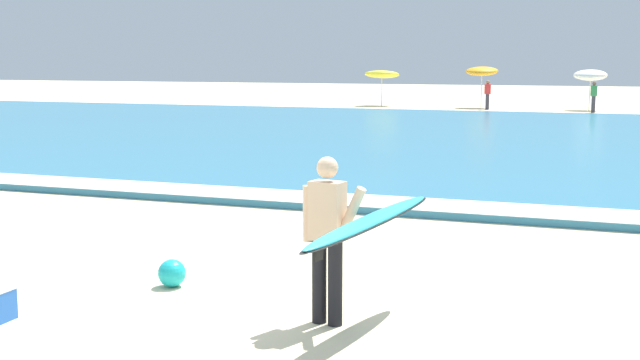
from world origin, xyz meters
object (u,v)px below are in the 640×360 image
object	(u,v)px
surfer_with_board	(347,228)
beach_umbrella_0	(382,74)
beach_umbrella_1	(482,71)
beachgoer_near_row_mid	(594,96)
beach_umbrella_2	(590,75)
beach_ball	(172,273)
beachgoer_near_row_left	(488,94)

from	to	relation	value
surfer_with_board	beach_umbrella_0	bearing A→B (deg)	105.50
beach_umbrella_1	beachgoer_near_row_mid	bearing A→B (deg)	-20.98
beach_umbrella_2	beach_ball	xyz separation A→B (m)	(-3.20, -38.14, -1.70)
beach_umbrella_1	beach_umbrella_2	distance (m)	5.80
surfer_with_board	beach_umbrella_0	size ratio (longest dim) A/B	1.25
surfer_with_board	beach_umbrella_1	bearing A→B (deg)	97.34
surfer_with_board	beach_umbrella_0	xyz separation A→B (m)	(-10.89, 39.27, 0.80)
beach_umbrella_2	beach_ball	distance (m)	38.32
beach_umbrella_0	beach_umbrella_1	xyz separation A→B (m)	(5.87, -0.23, 0.21)
beach_umbrella_1	beach_ball	bearing A→B (deg)	-86.13
surfer_with_board	beachgoer_near_row_mid	world-z (taller)	surfer_with_board
beach_umbrella_0	beach_umbrella_2	world-z (taller)	beach_umbrella_2
surfer_with_board	beach_umbrella_2	xyz separation A→B (m)	(0.77, 38.85, 0.84)
beachgoer_near_row_mid	surfer_with_board	bearing A→B (deg)	-91.65
beach_umbrella_2	beachgoer_near_row_mid	xyz separation A→B (m)	(0.29, -2.14, -1.02)
beach_umbrella_0	beach_umbrella_2	xyz separation A→B (m)	(11.66, -0.42, 0.04)
beachgoer_near_row_left	beach_umbrella_0	bearing A→B (deg)	163.77
beach_umbrella_2	beach_ball	bearing A→B (deg)	-94.79
surfer_with_board	beach_umbrella_2	world-z (taller)	beach_umbrella_2
beachgoer_near_row_left	beachgoer_near_row_mid	size ratio (longest dim) A/B	1.00
beach_umbrella_0	beachgoer_near_row_mid	bearing A→B (deg)	-12.11
surfer_with_board	beach_ball	world-z (taller)	surfer_with_board
beachgoer_near_row_left	beach_umbrella_2	bearing A→B (deg)	15.70
surfer_with_board	beach_umbrella_0	distance (m)	40.76
surfer_with_board	beach_umbrella_1	distance (m)	39.38
beach_umbrella_1	beachgoer_near_row_left	distance (m)	2.13
beach_umbrella_1	beach_ball	distance (m)	38.47
beach_umbrella_0	beachgoer_near_row_left	bearing A→B (deg)	-16.23
beach_umbrella_1	beachgoer_near_row_left	xyz separation A→B (m)	(0.60, -1.65, -1.20)
beach_umbrella_2	beachgoer_near_row_mid	world-z (taller)	beach_umbrella_2
beach_umbrella_2	beach_ball	world-z (taller)	beach_umbrella_2
beach_umbrella_2	beach_umbrella_0	bearing A→B (deg)	177.92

